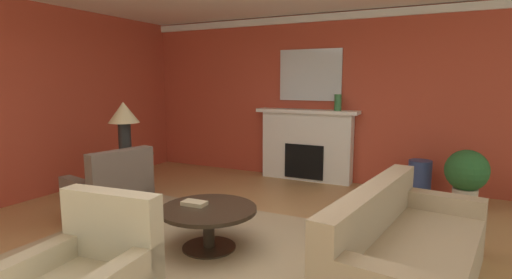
% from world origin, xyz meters
% --- Properties ---
extents(ground_plane, '(9.47, 9.47, 0.00)m').
position_xyz_m(ground_plane, '(0.00, 0.00, 0.00)').
color(ground_plane, tan).
extents(wall_fireplace, '(7.89, 0.12, 2.88)m').
position_xyz_m(wall_fireplace, '(0.00, 3.45, 1.44)').
color(wall_fireplace, '#B7422D').
rests_on(wall_fireplace, ground_plane).
extents(wall_window, '(0.12, 7.37, 2.88)m').
position_xyz_m(wall_window, '(-3.70, 0.30, 1.44)').
color(wall_window, '#B7422D').
rests_on(wall_window, ground_plane).
extents(crown_moulding, '(7.89, 0.08, 0.12)m').
position_xyz_m(crown_moulding, '(0.00, 3.37, 2.80)').
color(crown_moulding, white).
extents(area_rug, '(3.60, 2.60, 0.01)m').
position_xyz_m(area_rug, '(-0.33, 0.00, 0.01)').
color(area_rug, tan).
rests_on(area_rug, ground_plane).
extents(fireplace, '(1.80, 0.35, 1.25)m').
position_xyz_m(fireplace, '(-0.40, 3.24, 0.59)').
color(fireplace, white).
rests_on(fireplace, ground_plane).
extents(mantel_mirror, '(1.12, 0.04, 0.89)m').
position_xyz_m(mantel_mirror, '(-0.40, 3.36, 1.85)').
color(mantel_mirror, silver).
extents(sofa, '(1.18, 2.20, 0.85)m').
position_xyz_m(sofa, '(1.60, 0.05, 0.30)').
color(sofa, tan).
rests_on(sofa, ground_plane).
extents(armchair_near_window, '(0.95, 0.95, 0.95)m').
position_xyz_m(armchair_near_window, '(-1.83, 0.09, 0.31)').
color(armchair_near_window, brown).
rests_on(armchair_near_window, ground_plane).
extents(coffee_table, '(1.00, 1.00, 0.45)m').
position_xyz_m(coffee_table, '(-0.33, 0.00, 0.34)').
color(coffee_table, '#2D2319').
rests_on(coffee_table, ground_plane).
extents(side_table, '(0.56, 0.56, 0.70)m').
position_xyz_m(side_table, '(-2.35, 0.90, 0.40)').
color(side_table, '#2D2319').
rests_on(side_table, ground_plane).
extents(table_lamp, '(0.44, 0.44, 0.75)m').
position_xyz_m(table_lamp, '(-2.35, 0.90, 1.22)').
color(table_lamp, black).
rests_on(table_lamp, side_table).
extents(vase_mantel_right, '(0.12, 0.12, 0.27)m').
position_xyz_m(vase_mantel_right, '(0.15, 3.19, 1.39)').
color(vase_mantel_right, '#33703D').
rests_on(vase_mantel_right, fireplace).
extents(vase_tall_corner, '(0.33, 0.33, 0.58)m').
position_xyz_m(vase_tall_corner, '(1.49, 2.94, 0.29)').
color(vase_tall_corner, navy).
rests_on(vase_tall_corner, ground_plane).
extents(book_red_cover, '(0.26, 0.16, 0.04)m').
position_xyz_m(book_red_cover, '(-0.50, -0.00, 0.47)').
color(book_red_cover, tan).
rests_on(book_red_cover, coffee_table).
extents(potted_plant, '(0.56, 0.56, 0.83)m').
position_xyz_m(potted_plant, '(2.09, 2.62, 0.49)').
color(potted_plant, '#BCB29E').
rests_on(potted_plant, ground_plane).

